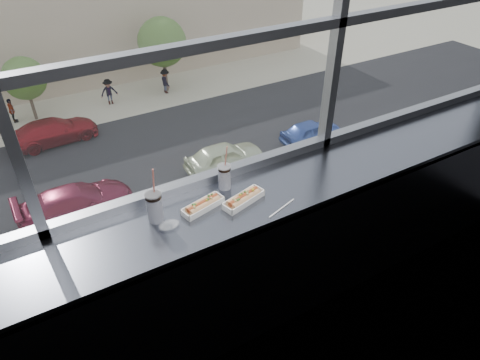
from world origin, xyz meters
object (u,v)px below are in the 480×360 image
pedestrian_c (108,89)px  tree_center (24,78)px  car_far_b (53,127)px  soda_cup_right (224,176)px  hotdog_tray_left (203,205)px  hotdog_tray_right (244,198)px  loose_straw (282,208)px  car_near_e (312,128)px  pedestrian_b (11,108)px  pedestrian_d (165,79)px  car_near_c (75,198)px  car_near_d (224,153)px  wrapper (169,225)px  soda_cup_left (154,205)px  tree_right (162,42)px

pedestrian_c → tree_center: (-5.17, 0.22, 1.80)m
car_far_b → soda_cup_right: bearing=174.0°
soda_cup_right → car_far_b: bearing=88.4°
hotdog_tray_left → hotdog_tray_right: hotdog_tray_right is taller
loose_straw → car_near_e: size_ratio=0.04×
pedestrian_b → tree_center: size_ratio=0.46×
pedestrian_d → car_near_c: bearing=141.1°
loose_straw → hotdog_tray_left: bearing=132.6°
pedestrian_c → car_near_e: bearing=-51.6°
car_near_d → wrapper: bearing=151.3°
soda_cup_left → tree_center: 29.67m
soda_cup_left → loose_straw: size_ratio=1.57×
pedestrian_c → hotdog_tray_left: bearing=-101.1°
wrapper → car_near_e: 24.83m
loose_straw → pedestrian_d: (9.39, 28.06, -10.95)m
loose_straw → pedestrian_c: 30.72m
soda_cup_right → tree_right: 30.93m
soda_cup_left → pedestrian_d: (10.08, 27.78, -11.05)m
car_near_c → pedestrian_d: size_ratio=2.84×
soda_cup_left → pedestrian_c: (5.77, 27.97, -11.03)m
tree_center → pedestrian_c: bearing=-2.4°
soda_cup_left → wrapper: soda_cup_left is taller
pedestrian_b → wrapper: bearing=-178.5°
car_near_e → car_far_b: size_ratio=0.91×
loose_straw → pedestrian_b: bearing=75.7°
car_near_c → pedestrian_b: (-1.46, 12.23, -0.06)m
hotdog_tray_left → car_near_d: (8.67, 16.24, -11.02)m
soda_cup_right → wrapper: bearing=-159.2°
hotdog_tray_right → tree_right: (9.76, 28.31, -8.32)m
hotdog_tray_right → pedestrian_b: bearing=77.5°
car_near_d → pedestrian_b: size_ratio=3.08×
pedestrian_c → pedestrian_d: bearing=-2.6°
tree_center → tree_right: tree_right is taller
car_near_c → pedestrian_d: (9.35, 11.58, 0.04)m
car_near_c → tree_right: (9.55, 12.00, 2.69)m
loose_straw → car_far_b: size_ratio=0.04×
soda_cup_left → pedestrian_c: 30.62m
tree_center → tree_right: (9.69, -0.00, 0.83)m
pedestrian_c → tree_center: size_ratio=0.52×
pedestrian_b → tree_center: bearing=-99.7°
soda_cup_right → car_near_c: soda_cup_right is taller
pedestrian_d → soda_cup_right: bearing=160.9°
hotdog_tray_right → wrapper: size_ratio=2.76×
hotdog_tray_right → car_far_b: bearing=73.4°
car_near_c → tree_right: bearing=-40.1°
pedestrian_c → tree_center: 5.48m
hotdog_tray_right → tree_center: size_ratio=0.07×
loose_straw → car_near_d: loose_straw is taller
soda_cup_right → loose_straw: 0.42m
hotdog_tray_left → soda_cup_left: soda_cup_left is taller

